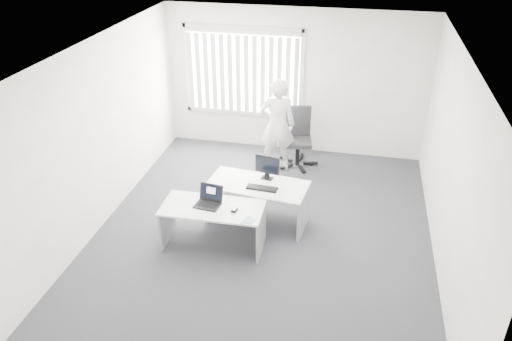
% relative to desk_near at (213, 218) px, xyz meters
% --- Properties ---
extents(ground, '(6.00, 6.00, 0.00)m').
position_rel_desk_near_xyz_m(ground, '(0.65, 0.43, -0.48)').
color(ground, '#424248').
rests_on(ground, ground).
extents(wall_back, '(5.00, 0.02, 2.80)m').
position_rel_desk_near_xyz_m(wall_back, '(0.65, 3.43, 0.92)').
color(wall_back, white).
rests_on(wall_back, ground).
extents(wall_front, '(5.00, 0.02, 2.80)m').
position_rel_desk_near_xyz_m(wall_front, '(0.65, -2.57, 0.92)').
color(wall_front, white).
rests_on(wall_front, ground).
extents(wall_left, '(0.02, 6.00, 2.80)m').
position_rel_desk_near_xyz_m(wall_left, '(-1.85, 0.43, 0.92)').
color(wall_left, white).
rests_on(wall_left, ground).
extents(wall_right, '(0.02, 6.00, 2.80)m').
position_rel_desk_near_xyz_m(wall_right, '(3.15, 0.43, 0.92)').
color(wall_right, white).
rests_on(wall_right, ground).
extents(ceiling, '(5.00, 6.00, 0.02)m').
position_rel_desk_near_xyz_m(ceiling, '(0.65, 0.43, 2.32)').
color(ceiling, white).
rests_on(ceiling, wall_back).
extents(window, '(2.32, 0.06, 1.76)m').
position_rel_desk_near_xyz_m(window, '(-0.35, 3.39, 1.07)').
color(window, beige).
rests_on(window, wall_back).
extents(blinds, '(2.20, 0.10, 1.50)m').
position_rel_desk_near_xyz_m(blinds, '(-0.35, 3.33, 1.04)').
color(blinds, silver).
rests_on(blinds, wall_back).
extents(desk_near, '(1.46, 0.71, 0.66)m').
position_rel_desk_near_xyz_m(desk_near, '(0.00, 0.00, 0.00)').
color(desk_near, white).
rests_on(desk_near, ground).
extents(desk_far, '(1.58, 0.88, 0.69)m').
position_rel_desk_near_xyz_m(desk_far, '(0.50, 0.72, 0.02)').
color(desk_far, white).
rests_on(desk_far, ground).
extents(office_chair, '(0.74, 0.74, 1.12)m').
position_rel_desk_near_xyz_m(office_chair, '(0.84, 2.78, -0.13)').
color(office_chair, black).
rests_on(office_chair, ground).
extents(person, '(0.71, 0.53, 1.76)m').
position_rel_desk_near_xyz_m(person, '(0.49, 2.54, 0.40)').
color(person, silver).
rests_on(person, ground).
extents(laptop, '(0.39, 0.35, 0.27)m').
position_rel_desk_near_xyz_m(laptop, '(-0.08, 0.01, 0.32)').
color(laptop, black).
rests_on(laptop, desk_near).
extents(paper_sheet, '(0.31, 0.23, 0.00)m').
position_rel_desk_near_xyz_m(paper_sheet, '(0.33, -0.02, 0.18)').
color(paper_sheet, white).
rests_on(paper_sheet, desk_near).
extents(mouse, '(0.08, 0.12, 0.05)m').
position_rel_desk_near_xyz_m(mouse, '(0.33, -0.04, 0.21)').
color(mouse, '#B6B6B9').
rests_on(mouse, paper_sheet).
extents(booklet, '(0.20, 0.23, 0.01)m').
position_rel_desk_near_xyz_m(booklet, '(0.58, -0.25, 0.19)').
color(booklet, white).
rests_on(booklet, desk_near).
extents(keyboard, '(0.47, 0.19, 0.02)m').
position_rel_desk_near_xyz_m(keyboard, '(0.60, 0.59, 0.22)').
color(keyboard, black).
rests_on(keyboard, desk_far).
extents(monitor, '(0.41, 0.20, 0.39)m').
position_rel_desk_near_xyz_m(monitor, '(0.61, 0.91, 0.41)').
color(monitor, black).
rests_on(monitor, desk_far).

